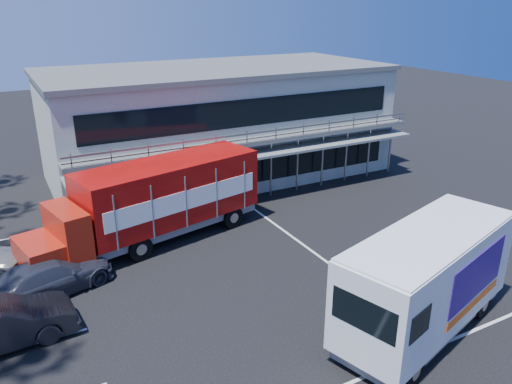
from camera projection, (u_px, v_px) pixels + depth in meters
name	position (u px, v px, depth m)	size (l,w,h in m)	color
ground	(299.00, 280.00, 21.50)	(120.00, 120.00, 0.00)	black
building	(218.00, 122.00, 33.83)	(22.40, 12.00, 7.30)	gray
red_truck	(156.00, 200.00, 24.32)	(12.14, 5.29, 3.98)	#A11C0D
white_van	(426.00, 280.00, 17.53)	(8.44, 4.91, 3.90)	silver
parked_car_d	(51.00, 277.00, 20.33)	(2.10, 5.15, 1.50)	#2E313E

